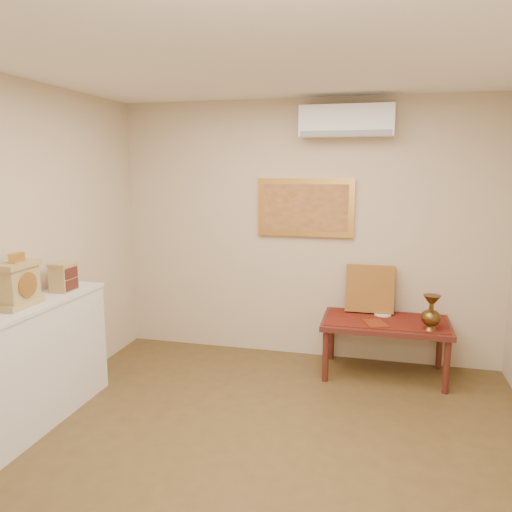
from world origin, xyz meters
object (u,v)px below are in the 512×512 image
(mantel_clock, at_px, (19,284))
(low_table, at_px, (385,327))
(brass_urn_tall, at_px, (431,309))
(display_ledge, at_px, (12,377))
(wooden_chest, at_px, (64,277))

(mantel_clock, height_order, low_table, mantel_clock)
(brass_urn_tall, height_order, display_ledge, display_ledge)
(wooden_chest, bearing_deg, low_table, 24.63)
(brass_urn_tall, bearing_deg, low_table, 152.40)
(display_ledge, height_order, mantel_clock, mantel_clock)
(display_ledge, xyz_separation_m, mantel_clock, (0.00, 0.16, 0.66))
(mantel_clock, distance_m, low_table, 3.25)
(wooden_chest, bearing_deg, brass_urn_tall, 18.42)
(brass_urn_tall, xyz_separation_m, wooden_chest, (-3.04, -1.01, 0.35))
(brass_urn_tall, height_order, mantel_clock, mantel_clock)
(brass_urn_tall, relative_size, low_table, 0.33)
(low_table, bearing_deg, brass_urn_tall, -27.60)
(mantel_clock, relative_size, wooden_chest, 1.68)
(brass_urn_tall, distance_m, mantel_clock, 3.44)
(low_table, bearing_deg, mantel_clock, -147.18)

